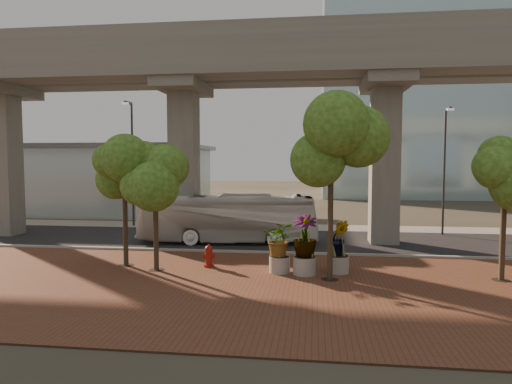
# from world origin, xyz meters

# --- Properties ---
(ground) EXTENTS (160.00, 160.00, 0.00)m
(ground) POSITION_xyz_m (0.00, 0.00, 0.00)
(ground) COLOR #343126
(ground) RESTS_ON ground
(brick_plaza) EXTENTS (70.00, 13.00, 0.06)m
(brick_plaza) POSITION_xyz_m (0.00, -8.00, 0.03)
(brick_plaza) COLOR brown
(brick_plaza) RESTS_ON ground
(asphalt_road) EXTENTS (90.00, 8.00, 0.04)m
(asphalt_road) POSITION_xyz_m (0.00, 2.00, 0.02)
(asphalt_road) COLOR black
(asphalt_road) RESTS_ON ground
(curb_strip) EXTENTS (70.00, 0.25, 0.16)m
(curb_strip) POSITION_xyz_m (0.00, -2.00, 0.08)
(curb_strip) COLOR #9B9990
(curb_strip) RESTS_ON ground
(far_sidewalk) EXTENTS (90.00, 3.00, 0.06)m
(far_sidewalk) POSITION_xyz_m (0.00, 7.50, 0.03)
(far_sidewalk) COLOR #9B9990
(far_sidewalk) RESTS_ON ground
(transit_viaduct) EXTENTS (72.00, 5.60, 12.40)m
(transit_viaduct) POSITION_xyz_m (0.00, 2.00, 7.29)
(transit_viaduct) COLOR gray
(transit_viaduct) RESTS_ON ground
(station_pavilion) EXTENTS (23.00, 13.00, 6.30)m
(station_pavilion) POSITION_xyz_m (-20.00, 16.00, 3.22)
(station_pavilion) COLOR #A0B2B7
(station_pavilion) RESTS_ON ground
(transit_bus) EXTENTS (10.60, 3.24, 2.91)m
(transit_bus) POSITION_xyz_m (-3.07, 0.93, 1.45)
(transit_bus) COLOR silver
(transit_bus) RESTS_ON ground
(fire_hydrant) EXTENTS (0.52, 0.47, 1.03)m
(fire_hydrant) POSITION_xyz_m (-2.76, -5.35, 0.56)
(fire_hydrant) COLOR maroon
(fire_hydrant) RESTS_ON ground
(planter_front) EXTENTS (1.99, 1.99, 2.19)m
(planter_front) POSITION_xyz_m (0.50, -5.99, 1.39)
(planter_front) COLOR #AEAA9D
(planter_front) RESTS_ON ground
(planter_right) EXTENTS (2.36, 2.36, 2.52)m
(planter_right) POSITION_xyz_m (1.58, -6.20, 1.59)
(planter_right) COLOR #A5A295
(planter_right) RESTS_ON ground
(planter_left) EXTENTS (2.08, 2.08, 2.28)m
(planter_left) POSITION_xyz_m (3.00, -5.68, 1.45)
(planter_left) COLOR #A4A194
(planter_left) RESTS_ON ground
(street_tree_far_west) EXTENTS (3.40, 3.40, 5.84)m
(street_tree_far_west) POSITION_xyz_m (-6.60, -5.55, 4.33)
(street_tree_far_west) COLOR #3F3324
(street_tree_far_west) RESTS_ON ground
(street_tree_near_west) EXTENTS (3.61, 3.61, 5.80)m
(street_tree_near_west) POSITION_xyz_m (-4.91, -6.25, 4.19)
(street_tree_near_west) COLOR #3F3324
(street_tree_near_west) RESTS_ON ground
(street_tree_near_east) EXTENTS (4.24, 4.24, 7.45)m
(street_tree_near_east) POSITION_xyz_m (2.61, -6.89, 5.55)
(street_tree_near_east) COLOR #3F3324
(street_tree_near_east) RESTS_ON ground
(street_tree_far_east) EXTENTS (3.68, 3.68, 5.79)m
(street_tree_far_east) POSITION_xyz_m (9.46, -6.13, 4.15)
(street_tree_far_east) COLOR #3F3324
(street_tree_far_east) RESTS_ON ground
(streetlamp_west) EXTENTS (0.45, 1.31, 9.04)m
(streetlamp_west) POSITION_xyz_m (-11.32, 6.71, 5.27)
(streetlamp_west) COLOR #2D2E32
(streetlamp_west) RESTS_ON ground
(streetlamp_east) EXTENTS (0.40, 1.18, 8.16)m
(streetlamp_east) POSITION_xyz_m (10.28, 5.39, 4.77)
(streetlamp_east) COLOR #2C2C31
(streetlamp_east) RESTS_ON ground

